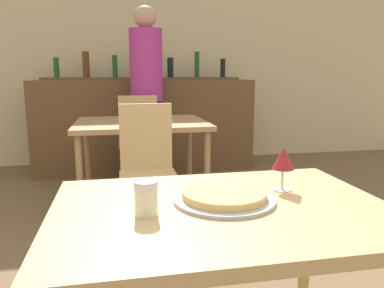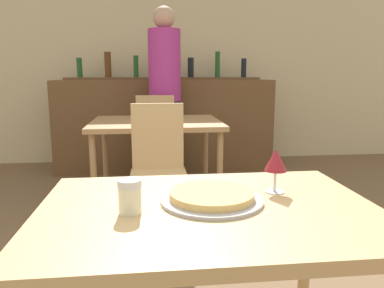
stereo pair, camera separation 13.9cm
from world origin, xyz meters
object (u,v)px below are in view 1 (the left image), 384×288
at_px(chair_far_side_back, 138,135).
at_px(cheese_shaker, 146,198).
at_px(pizza_tray, 224,196).
at_px(person_standing, 147,89).
at_px(chair_far_side_front, 147,162).
at_px(wine_glass, 283,160).

height_order(chair_far_side_back, cheese_shaker, chair_far_side_back).
bearing_deg(chair_far_side_back, pizza_tray, 93.08).
xyz_separation_m(chair_far_side_back, pizza_tray, (0.14, -2.69, 0.22)).
bearing_deg(chair_far_side_back, cheese_shaker, 87.53).
bearing_deg(cheese_shaker, chair_far_side_back, 87.53).
relative_size(cheese_shaker, person_standing, 0.06).
bearing_deg(chair_far_side_front, cheese_shaker, -94.42).
distance_m(person_standing, wine_glass, 2.79).
height_order(chair_far_side_front, person_standing, person_standing).
relative_size(pizza_tray, person_standing, 0.18).
distance_m(cheese_shaker, person_standing, 2.94).
bearing_deg(chair_far_side_front, person_standing, 85.42).
relative_size(chair_far_side_front, pizza_tray, 2.81).
bearing_deg(wine_glass, chair_far_side_back, 98.39).
bearing_deg(chair_far_side_back, chair_far_side_front, 90.00).
bearing_deg(person_standing, pizza_tray, -89.32).
bearing_deg(person_standing, chair_far_side_back, -124.35).
bearing_deg(cheese_shaker, chair_far_side_front, 85.58).
height_order(chair_far_side_front, chair_far_side_back, same).
bearing_deg(person_standing, wine_glass, -84.35).
distance_m(chair_far_side_front, chair_far_side_back, 1.22).
distance_m(chair_far_side_back, pizza_tray, 2.70).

